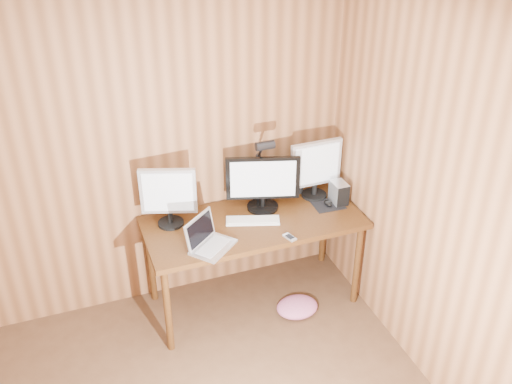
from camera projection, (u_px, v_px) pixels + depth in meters
room_shell at (178, 363)px, 2.34m from camera, size 4.00×4.00×4.00m
desk at (250, 229)px, 4.31m from camera, size 1.60×0.70×0.75m
monitor_center at (263, 182)px, 4.23m from camera, size 0.53×0.24×0.43m
monitor_left at (168, 195)px, 4.03m from camera, size 0.39×0.19×0.45m
monitor_right at (316, 167)px, 4.37m from camera, size 0.42×0.20×0.47m
laptop at (208, 240)px, 3.88m from camera, size 0.38×0.37×0.22m
keyboard at (253, 220)px, 4.17m from camera, size 0.41×0.24×0.02m
mousepad at (328, 205)px, 4.38m from camera, size 0.24×0.20×0.00m
mouse at (328, 203)px, 4.37m from camera, size 0.09×0.11×0.03m
hard_drive at (339, 193)px, 4.38m from camera, size 0.11×0.15×0.17m
phone at (290, 237)px, 3.99m from camera, size 0.08×0.11×0.01m
speaker at (300, 185)px, 4.52m from camera, size 0.05×0.05×0.13m
desk_lamp at (262, 162)px, 4.20m from camera, size 0.14×0.20×0.60m
fabric_pile at (297, 307)px, 4.41m from camera, size 0.40×0.36×0.10m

